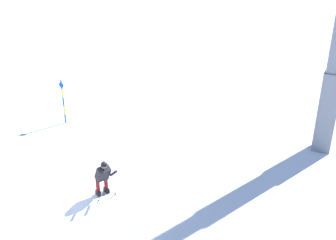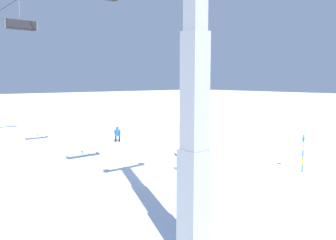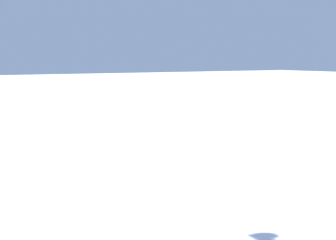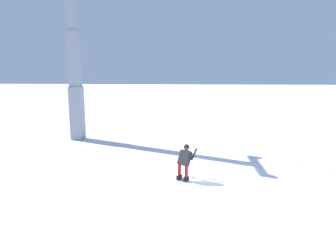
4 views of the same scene
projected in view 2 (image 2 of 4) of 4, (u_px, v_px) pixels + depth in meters
The scene contains 7 objects.
ground_plane at pixel (181, 169), 20.56m from camera, with size 260.00×260.00×0.00m, color white.
skier_carving_main at pixel (185, 160), 19.51m from camera, with size 1.19×1.64×1.52m.
lift_tower_near at pixel (195, 112), 9.64m from camera, with size 0.74×3.02×10.78m.
haul_cable at pixel (17, 0), 21.52m from camera, with size 0.05×0.05×38.98m, color black.
chairlift_seat_second at pixel (21, 25), 21.36m from camera, with size 0.61×1.98×2.01m.
trail_marker_pole at pixel (303, 152), 19.73m from camera, with size 0.07×0.28×2.25m.
skier_distant_uphill at pixel (117, 133), 29.51m from camera, with size 1.69×1.32×1.47m.
Camera 2 is at (-14.94, 13.40, 5.43)m, focal length 35.69 mm.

